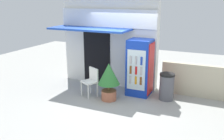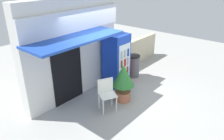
{
  "view_description": "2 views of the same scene",
  "coord_description": "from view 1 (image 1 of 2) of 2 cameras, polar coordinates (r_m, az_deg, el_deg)",
  "views": [
    {
      "loc": [
        2.86,
        -6.24,
        2.95
      ],
      "look_at": [
        -0.09,
        0.31,
        0.86
      ],
      "focal_mm": 39.67,
      "sensor_mm": 36.0,
      "label": 1
    },
    {
      "loc": [
        -4.58,
        -3.34,
        3.53
      ],
      "look_at": [
        -0.05,
        0.47,
        0.85
      ],
      "focal_mm": 34.92,
      "sensor_mm": 36.0,
      "label": 2
    }
  ],
  "objects": [
    {
      "name": "potted_plant_near_shop",
      "position": [
        7.28,
        -0.74,
        -1.82
      ],
      "size": [
        0.65,
        0.65,
        1.13
      ],
      "color": "#BC6B4C",
      "rests_on": "ground"
    },
    {
      "name": "trash_bin",
      "position": [
        7.56,
        12.48,
        -3.76
      ],
      "size": [
        0.45,
        0.45,
        0.82
      ],
      "color": "#595960",
      "rests_on": "ground"
    },
    {
      "name": "stone_boundary_wall",
      "position": [
        8.04,
        21.25,
        -2.56
      ],
      "size": [
        2.79,
        0.21,
        1.02
      ],
      "primitive_type": "cube",
      "color": "beige",
      "rests_on": "ground"
    },
    {
      "name": "storefront_building",
      "position": [
        8.55,
        -0.84,
        6.62
      ],
      "size": [
        3.42,
        1.33,
        2.94
      ],
      "color": "silver",
      "rests_on": "ground"
    },
    {
      "name": "plastic_chair",
      "position": [
        7.67,
        -4.82,
        -2.19
      ],
      "size": [
        0.57,
        0.55,
        0.89
      ],
      "color": "white",
      "rests_on": "ground"
    },
    {
      "name": "drink_cooler",
      "position": [
        7.71,
        6.44,
        0.57
      ],
      "size": [
        0.72,
        0.73,
        1.76
      ],
      "color": "#1438B2",
      "rests_on": "ground"
    },
    {
      "name": "ground",
      "position": [
        7.47,
        -0.34,
        -6.99
      ],
      "size": [
        16.0,
        16.0,
        0.0
      ],
      "primitive_type": "plane",
      "color": "#A3A39E"
    }
  ]
}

